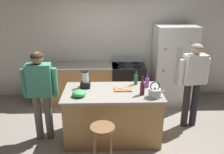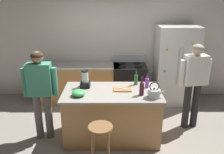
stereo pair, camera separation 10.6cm
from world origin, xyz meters
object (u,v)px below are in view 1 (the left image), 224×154
at_px(mixing_bowl, 79,93).
at_px(chef_knife, 124,89).
at_px(blender_appliance, 85,80).
at_px(cutting_board, 123,89).
at_px(kitchen_island, 112,114).
at_px(bar_stool, 103,136).
at_px(bottle_wine, 142,88).
at_px(bottle_olive_oil, 136,79).
at_px(bottle_soda, 147,82).
at_px(person_by_island_left, 40,89).
at_px(stove_range, 128,83).
at_px(tea_kettle, 155,93).
at_px(refrigerator, 173,65).
at_px(person_by_sink_right, 193,78).

bearing_deg(mixing_bowl, chef_knife, 18.20).
xyz_separation_m(blender_appliance, cutting_board, (0.66, -0.13, -0.12)).
bearing_deg(kitchen_island, bar_stool, -102.31).
height_order(kitchen_island, blender_appliance, blender_appliance).
bearing_deg(blender_appliance, bottle_wine, -19.86).
xyz_separation_m(kitchen_island, chef_knife, (0.20, 0.06, 0.47)).
distance_m(bottle_olive_oil, chef_knife, 0.35).
distance_m(bottle_wine, mixing_bowl, 1.03).
xyz_separation_m(kitchen_island, cutting_board, (0.18, 0.06, 0.46)).
distance_m(kitchen_island, bottle_soda, 0.84).
bearing_deg(person_by_island_left, bottle_wine, -5.01).
bearing_deg(bottle_soda, stove_range, 98.46).
distance_m(bottle_olive_oil, mixing_bowl, 1.10).
distance_m(person_by_island_left, bottle_soda, 1.84).
bearing_deg(tea_kettle, mixing_bowl, 176.93).
bearing_deg(refrigerator, mixing_bowl, -139.86).
bearing_deg(person_by_sink_right, cutting_board, -167.27).
distance_m(tea_kettle, chef_knife, 0.56).
bearing_deg(bottle_olive_oil, kitchen_island, -144.75).
bearing_deg(refrigerator, bar_stool, -125.65).
bearing_deg(bottle_olive_oil, bottle_wine, -84.20).
bearing_deg(person_by_island_left, refrigerator, 29.44).
bearing_deg(bar_stool, cutting_board, 66.87).
height_order(bar_stool, chef_knife, chef_knife).
height_order(stove_range, person_by_sink_right, person_by_sink_right).
bearing_deg(bottle_soda, cutting_board, -165.95).
distance_m(bottle_wine, chef_knife, 0.36).
xyz_separation_m(refrigerator, bottle_olive_oil, (-1.02, -1.19, 0.10)).
bearing_deg(person_by_sink_right, stove_range, 133.23).
distance_m(stove_range, bottle_wine, 1.77).
bearing_deg(refrigerator, cutting_board, -131.42).
bearing_deg(person_by_island_left, kitchen_island, 0.36).
relative_size(bar_stool, mixing_bowl, 3.03).
bearing_deg(cutting_board, person_by_island_left, -177.34).
xyz_separation_m(bar_stool, blender_appliance, (-0.31, 0.95, 0.50)).
relative_size(bottle_wine, tea_kettle, 1.15).
height_order(person_by_island_left, bottle_wine, person_by_island_left).
relative_size(mixing_bowl, tea_kettle, 0.82).
height_order(person_by_island_left, person_by_sink_right, person_by_sink_right).
xyz_separation_m(stove_range, bottle_soda, (0.20, -1.36, 0.53)).
bearing_deg(person_by_island_left, chef_knife, 2.62).
bearing_deg(bottle_soda, kitchen_island, -164.97).
height_order(bottle_olive_oil, bottle_wine, bottle_wine).
height_order(mixing_bowl, chef_knife, mixing_bowl).
xyz_separation_m(bar_stool, bottle_wine, (0.65, 0.61, 0.49)).
xyz_separation_m(kitchen_island, refrigerator, (1.46, 1.50, 0.45)).
relative_size(bottle_soda, mixing_bowl, 1.14).
distance_m(kitchen_island, chef_knife, 0.52).
bearing_deg(stove_range, cutting_board, -98.93).
relative_size(person_by_sink_right, blender_appliance, 5.27).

